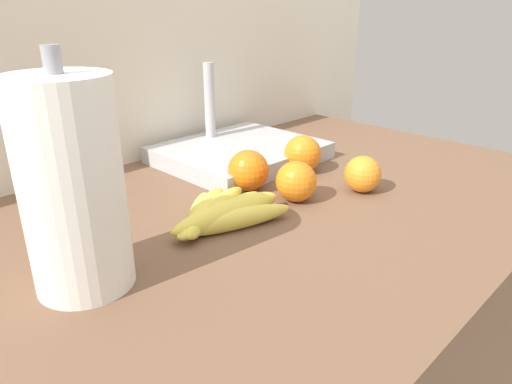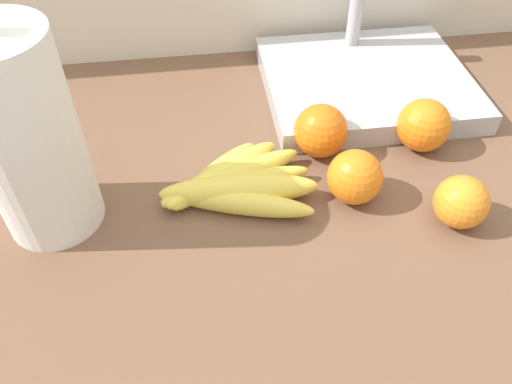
{
  "view_description": "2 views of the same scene",
  "coord_description": "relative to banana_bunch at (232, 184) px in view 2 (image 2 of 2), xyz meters",
  "views": [
    {
      "loc": [
        -0.46,
        -0.51,
        1.22
      ],
      "look_at": [
        0.05,
        -0.01,
        0.93
      ],
      "focal_mm": 32.71,
      "sensor_mm": 36.0,
      "label": 1
    },
    {
      "loc": [
        -0.06,
        -0.48,
        1.39
      ],
      "look_at": [
        0.0,
        -0.05,
        0.95
      ],
      "focal_mm": 36.11,
      "sensor_mm": 36.0,
      "label": 2
    }
  ],
  "objects": [
    {
      "name": "orange_right",
      "position": [
        0.16,
        -0.03,
        0.02
      ],
      "size": [
        0.07,
        0.07,
        0.07
      ],
      "primitive_type": "sphere",
      "color": "orange",
      "rests_on": "counter"
    },
    {
      "name": "counter",
      "position": [
        0.02,
        -0.01,
        -0.46
      ],
      "size": [
        1.43,
        0.76,
        0.89
      ],
      "primitive_type": "cube",
      "color": "brown",
      "rests_on": "ground"
    },
    {
      "name": "banana_bunch",
      "position": [
        0.0,
        0.0,
        0.0
      ],
      "size": [
        0.22,
        0.17,
        0.04
      ],
      "color": "#E3CB4C",
      "rests_on": "counter"
    },
    {
      "name": "paper_towel_roll",
      "position": [
        -0.23,
        -0.01,
        0.11
      ],
      "size": [
        0.12,
        0.12,
        0.29
      ],
      "color": "white",
      "rests_on": "counter"
    },
    {
      "name": "orange_back_right",
      "position": [
        0.29,
        0.06,
        0.02
      ],
      "size": [
        0.08,
        0.08,
        0.08
      ],
      "primitive_type": "sphere",
      "color": "orange",
      "rests_on": "counter"
    },
    {
      "name": "sink_basin",
      "position": [
        0.25,
        0.21,
        0.0
      ],
      "size": [
        0.33,
        0.28,
        0.21
      ],
      "color": "#B7BABF",
      "rests_on": "counter"
    },
    {
      "name": "orange_back_left",
      "position": [
        0.14,
        0.07,
        0.02
      ],
      "size": [
        0.08,
        0.08,
        0.08
      ],
      "primitive_type": "sphere",
      "color": "orange",
      "rests_on": "counter"
    },
    {
      "name": "wall_back",
      "position": [
        0.02,
        0.4,
        -0.25
      ],
      "size": [
        1.83,
        0.06,
        1.3
      ],
      "primitive_type": "cube",
      "color": "silver",
      "rests_on": "ground"
    },
    {
      "name": "orange_front",
      "position": [
        0.28,
        -0.09,
        0.02
      ],
      "size": [
        0.07,
        0.07,
        0.07
      ],
      "primitive_type": "sphere",
      "color": "orange",
      "rests_on": "counter"
    }
  ]
}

